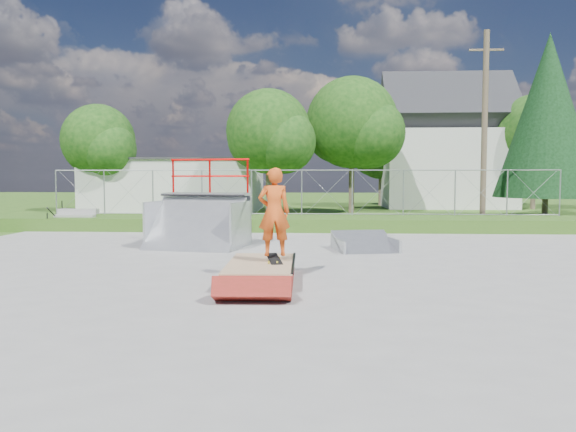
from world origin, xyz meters
The scene contains 19 objects.
ground centered at (0.00, 0.00, 0.00)m, with size 120.00×120.00×0.00m, color #2C5317.
concrete_pad centered at (0.00, 0.00, 0.02)m, with size 20.00×16.00×0.04m, color gray.
grass_berm centered at (0.00, 9.50, 0.25)m, with size 24.00×3.00×0.50m, color #2C5317.
grind_box centered at (-0.40, -1.16, 0.19)m, with size 1.33×2.63×0.39m.
quarter_pipe centered at (-2.74, 3.84, 1.28)m, with size 2.55×2.16×2.55m, color #ABAEB4, non-canonical shape.
flat_bank_ramp centered at (1.93, 3.41, 0.24)m, with size 1.54×1.64×0.47m, color #ABAEB4, non-canonical shape.
skateboard centered at (-0.16, -1.05, 0.43)m, with size 0.22×0.80×0.02m, color black.
skater centered at (-0.16, -1.05, 1.27)m, with size 0.62×0.40×1.69m, color #DD5018.
concrete_stairs centered at (-8.50, 8.70, 0.40)m, with size 1.50×1.60×0.80m, color gray, non-canonical shape.
chain_link_fence centered at (0.00, 10.50, 1.40)m, with size 20.00×0.06×1.80m, color gray, non-canonical shape.
utility_building_flat centered at (-8.00, 22.00, 1.50)m, with size 10.00×6.00×3.00m, color silver.
gable_house centered at (9.00, 26.00, 3.84)m, with size 8.40×6.08×8.94m.
utility_pole centered at (7.50, 12.00, 4.00)m, with size 0.24×0.24×8.00m, color brown.
tree_left_near centered at (-1.75, 17.83, 4.24)m, with size 4.76×4.48×6.65m.
tree_center centered at (2.78, 19.81, 4.85)m, with size 5.44×5.12×7.60m.
tree_left_far centered at (-11.77, 19.85, 3.94)m, with size 4.42×4.16×6.18m.
tree_right_far centered at (14.27, 23.82, 4.54)m, with size 5.10×4.80×7.12m.
tree_back_mid centered at (5.21, 27.86, 3.63)m, with size 4.08×3.84×5.70m.
conifer_tree centered at (12.00, 17.00, 5.05)m, with size 5.04×5.04×9.10m.
Camera 1 is at (0.71, -11.74, 2.02)m, focal length 35.00 mm.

